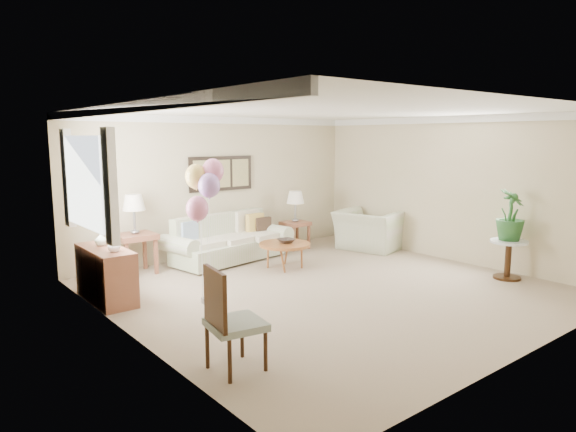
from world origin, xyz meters
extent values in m
plane|color=tan|center=(0.00, 0.00, 0.00)|extent=(6.00, 6.00, 0.00)
cube|color=beige|center=(0.00, 3.00, 1.30)|extent=(6.00, 0.04, 2.60)
cube|color=beige|center=(0.00, -3.00, 1.30)|extent=(6.00, 0.04, 2.60)
cube|color=beige|center=(-3.00, 0.00, 1.30)|extent=(0.04, 6.00, 2.60)
cube|color=beige|center=(3.00, 0.00, 1.30)|extent=(0.04, 6.00, 2.60)
cube|color=white|center=(0.00, 0.00, 2.59)|extent=(6.00, 6.00, 0.02)
cube|color=white|center=(0.00, 2.97, 2.54)|extent=(6.00, 0.06, 0.12)
cube|color=white|center=(-2.97, 0.00, 2.54)|extent=(0.06, 6.00, 0.12)
cube|color=white|center=(2.97, 0.00, 2.54)|extent=(0.06, 6.00, 0.12)
cube|color=white|center=(-2.98, 1.50, 1.65)|extent=(0.04, 1.40, 1.20)
cube|color=white|center=(-2.94, 0.65, 1.65)|extent=(0.10, 0.22, 1.40)
cube|color=white|center=(-2.94, 2.35, 1.65)|extent=(0.10, 0.22, 1.40)
cube|color=black|center=(0.00, 2.97, 1.55)|extent=(1.35, 0.04, 0.65)
cube|color=#8C8C59|center=(-0.42, 2.94, 1.55)|extent=(0.36, 0.02, 0.52)
cube|color=#8C8C59|center=(0.00, 2.94, 1.55)|extent=(0.36, 0.02, 0.52)
cube|color=#8C8C59|center=(0.42, 2.94, 1.55)|extent=(0.36, 0.02, 0.52)
cube|color=beige|center=(-0.24, 2.37, 0.21)|extent=(2.18, 1.18, 0.34)
cube|color=beige|center=(-0.24, 2.68, 0.58)|extent=(2.08, 0.55, 0.52)
cylinder|color=beige|center=(-1.23, 2.37, 0.42)|extent=(0.44, 0.89, 0.30)
cylinder|color=beige|center=(0.75, 2.37, 0.42)|extent=(0.44, 0.89, 0.30)
cube|color=beige|center=(-0.83, 2.32, 0.41)|extent=(0.67, 0.76, 0.11)
cube|color=beige|center=(-0.24, 2.32, 0.41)|extent=(0.67, 0.76, 0.11)
cube|color=beige|center=(0.36, 2.32, 0.41)|extent=(0.67, 0.76, 0.11)
cube|color=#96B2D4|center=(-0.97, 2.48, 0.62)|extent=(0.36, 0.11, 0.36)
cube|color=gold|center=(0.42, 2.48, 0.62)|extent=(0.36, 0.11, 0.36)
cube|color=#36261C|center=(0.56, 2.41, 0.57)|extent=(0.32, 0.09, 0.32)
cube|color=beige|center=(-0.24, 2.37, 0.02)|extent=(1.88, 0.75, 0.04)
cube|color=brown|center=(-1.88, 2.60, 0.63)|extent=(0.61, 0.56, 0.09)
cube|color=brown|center=(-2.12, 2.38, 0.29)|extent=(0.06, 0.06, 0.58)
cube|color=brown|center=(-1.63, 2.38, 0.29)|extent=(0.06, 0.06, 0.58)
cube|color=brown|center=(-2.12, 2.83, 0.29)|extent=(0.06, 0.06, 0.58)
cube|color=brown|center=(-1.63, 2.83, 0.29)|extent=(0.06, 0.06, 0.58)
cube|color=brown|center=(1.40, 2.46, 0.51)|extent=(0.50, 0.46, 0.07)
cube|color=brown|center=(1.20, 2.27, 0.24)|extent=(0.05, 0.05, 0.48)
cube|color=brown|center=(1.60, 2.27, 0.24)|extent=(0.05, 0.05, 0.48)
cube|color=brown|center=(1.20, 2.64, 0.24)|extent=(0.05, 0.05, 0.48)
cube|color=brown|center=(1.60, 2.64, 0.24)|extent=(0.05, 0.05, 0.48)
cylinder|color=gray|center=(-1.88, 2.60, 0.70)|extent=(0.15, 0.15, 0.06)
cylinder|color=gray|center=(-1.88, 2.60, 0.90)|extent=(0.04, 0.04, 0.32)
cone|color=silver|center=(-1.88, 2.60, 1.19)|extent=(0.37, 0.37, 0.26)
cylinder|color=gray|center=(1.40, 2.46, 0.58)|extent=(0.14, 0.14, 0.06)
cylinder|color=gray|center=(1.40, 2.46, 0.77)|extent=(0.04, 0.04, 0.31)
cone|color=silver|center=(1.40, 2.46, 1.04)|extent=(0.35, 0.35, 0.25)
cylinder|color=brown|center=(0.24, 1.34, 0.42)|extent=(0.87, 0.87, 0.05)
cylinder|color=brown|center=(0.45, 1.55, 0.20)|extent=(0.03, 0.03, 0.39)
cylinder|color=brown|center=(0.04, 1.55, 0.20)|extent=(0.03, 0.03, 0.39)
cylinder|color=brown|center=(0.04, 1.14, 0.20)|extent=(0.03, 0.03, 0.39)
cylinder|color=brown|center=(0.45, 1.14, 0.20)|extent=(0.03, 0.03, 0.39)
imported|color=#302621|center=(0.27, 1.34, 0.48)|extent=(0.32, 0.32, 0.07)
imported|color=beige|center=(2.51, 1.48, 0.39)|extent=(1.32, 1.43, 0.78)
cylinder|color=silver|center=(2.60, -1.39, 0.60)|extent=(0.57, 0.57, 0.04)
cylinder|color=#331C0C|center=(2.60, -1.39, 0.30)|extent=(0.10, 0.10, 0.57)
cylinder|color=#331C0C|center=(2.60, -1.39, 0.00)|extent=(0.42, 0.42, 0.01)
imported|color=#245529|center=(2.62, -1.37, 1.02)|extent=(0.53, 0.53, 0.80)
cube|color=gray|center=(-2.53, -1.40, 0.46)|extent=(0.58, 0.58, 0.07)
cylinder|color=#331C0C|center=(-2.73, -1.60, 0.21)|extent=(0.04, 0.04, 0.42)
cylinder|color=#331C0C|center=(-2.33, -1.60, 0.21)|extent=(0.04, 0.04, 0.42)
cylinder|color=#331C0C|center=(-2.73, -1.20, 0.21)|extent=(0.04, 0.04, 0.42)
cylinder|color=#331C0C|center=(-2.33, -1.20, 0.21)|extent=(0.04, 0.04, 0.42)
cube|color=#331C0C|center=(-2.75, -1.40, 0.76)|extent=(0.12, 0.49, 0.56)
cube|color=brown|center=(-2.76, 1.50, 0.37)|extent=(0.45, 1.20, 0.74)
cube|color=#331C0C|center=(-2.75, 1.20, 0.37)|extent=(0.46, 0.02, 0.70)
cube|color=#331C0C|center=(-2.75, 1.80, 0.37)|extent=(0.46, 0.02, 0.70)
imported|color=white|center=(-2.74, 1.19, 0.83)|extent=(0.18, 0.18, 0.17)
imported|color=beige|center=(-2.74, 1.68, 0.83)|extent=(0.21, 0.21, 0.18)
cube|color=gray|center=(-1.76, 0.53, 0.04)|extent=(0.10, 0.10, 0.08)
ellipsoid|color=pink|center=(-1.89, 0.48, 1.32)|extent=(0.29, 0.29, 0.33)
cylinder|color=silver|center=(-1.82, 0.50, 0.62)|extent=(0.01, 0.01, 1.07)
ellipsoid|color=#A474C5|center=(-1.69, 0.50, 1.60)|extent=(0.29, 0.29, 0.33)
cylinder|color=silver|center=(-1.72, 0.52, 0.76)|extent=(0.01, 0.01, 1.36)
ellipsoid|color=#DCB555|center=(-1.78, 0.68, 1.72)|extent=(0.29, 0.29, 0.33)
cylinder|color=silver|center=(-1.77, 0.60, 0.82)|extent=(0.01, 0.01, 1.47)
ellipsoid|color=pink|center=(-1.58, 0.59, 1.78)|extent=(0.29, 0.29, 0.33)
cylinder|color=silver|center=(-1.67, 0.56, 0.85)|extent=(0.01, 0.01, 1.53)
camera|label=1|loc=(-5.08, -5.37, 2.23)|focal=32.00mm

